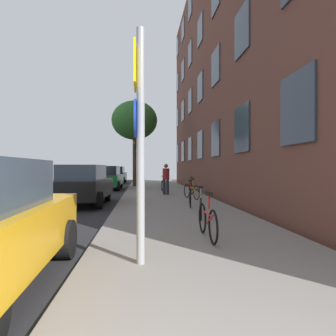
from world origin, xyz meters
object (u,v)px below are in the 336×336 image
car_1 (83,184)px  car_3 (116,175)px  bicycle_4 (191,187)px  bicycle_3 (191,191)px  car_2 (107,177)px  bicycle_2 (190,196)px  bicycle_1 (201,205)px  tree_near (135,121)px  pedestrian_0 (166,177)px  traffic_light (137,153)px  sign_post (139,130)px  bicycle_5 (163,185)px  bicycle_0 (207,220)px

car_1 → car_3: 16.66m
bicycle_4 → bicycle_3: bearing=-99.1°
car_1 → car_2: size_ratio=1.00×
bicycle_2 → bicycle_1: bearing=-92.5°
tree_near → pedestrian_0: 8.41m
bicycle_3 → traffic_light: bearing=109.2°
car_2 → car_3: same height
bicycle_2 → bicycle_3: bicycle_2 is taller
sign_post → bicycle_4: 11.42m
bicycle_2 → car_3: (-4.26, 18.15, 0.34)m
sign_post → car_2: 16.23m
bicycle_5 → car_3: size_ratio=0.38×
sign_post → car_1: sign_post is taller
tree_near → traffic_light: bearing=-83.5°
bicycle_2 → car_1: 4.38m
traffic_light → sign_post: bearing=-89.1°
car_2 → bicycle_1: bearing=-71.7°
bicycle_3 → car_3: size_ratio=0.39×
sign_post → car_2: bearing=98.3°
bicycle_2 → car_1: size_ratio=0.43×
bicycle_1 → car_2: car_2 is taller
pedestrian_0 → car_2: size_ratio=0.39×
car_2 → bicycle_3: bearing=-58.1°
bicycle_2 → bicycle_5: 7.21m
bicycle_3 → car_3: 16.45m
bicycle_2 → traffic_light: bearing=102.0°
bicycle_4 → car_3: size_ratio=0.38×
sign_post → bicycle_3: bearing=75.1°
bicycle_5 → car_1: (-3.68, -5.71, 0.36)m
car_1 → bicycle_4: bearing=33.7°
tree_near → bicycle_5: (1.86, -4.49, -4.61)m
bicycle_4 → car_1: 5.98m
bicycle_2 → sign_post: bearing=-106.3°
car_2 → bicycle_2: bearing=-67.1°
tree_near → bicycle_0: size_ratio=4.06×
traffic_light → car_1: 8.58m
traffic_light → car_2: (-2.09, 0.18, -1.72)m
sign_post → bicycle_3: 9.03m
bicycle_1 → sign_post: bearing=-114.2°
bicycle_1 → bicycle_5: 9.61m
sign_post → bicycle_0: sign_post is taller
tree_near → bicycle_4: 8.87m
bicycle_5 → car_2: size_ratio=0.39×
sign_post → bicycle_3: sign_post is taller
tree_near → bicycle_0: 17.21m
bicycle_1 → bicycle_5: (-0.32, 9.60, 0.02)m
bicycle_0 → car_2: bearing=104.1°
traffic_light → bicycle_2: traffic_light is taller
bicycle_3 → car_1: bearing=-168.7°
pedestrian_0 → car_1: 4.73m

